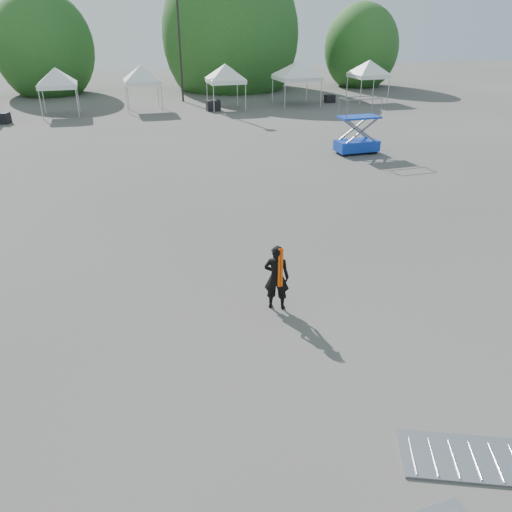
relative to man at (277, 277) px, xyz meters
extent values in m
plane|color=#474442|center=(0.02, 1.64, -0.86)|extent=(120.00, 120.00, 0.00)
cylinder|color=black|center=(3.02, 33.64, 3.89)|extent=(0.16, 0.16, 9.50)
cylinder|color=#382314|center=(-7.98, 41.64, 0.27)|extent=(0.36, 0.36, 2.27)
ellipsoid|color=#26551C|center=(-7.98, 41.64, 3.07)|extent=(4.16, 4.16, 4.78)
cylinder|color=#382314|center=(9.02, 40.64, 0.54)|extent=(0.36, 0.36, 2.80)
ellipsoid|color=#26551C|center=(9.02, 40.64, 3.98)|extent=(5.12, 5.12, 5.89)
cylinder|color=#382314|center=(22.02, 38.64, 0.19)|extent=(0.36, 0.36, 2.10)
ellipsoid|color=#26551C|center=(22.02, 38.64, 2.77)|extent=(3.84, 3.84, 4.42)
cylinder|color=silver|center=(-7.75, 28.49, 0.14)|extent=(0.06, 0.06, 2.00)
cylinder|color=silver|center=(-5.31, 28.49, 0.14)|extent=(0.06, 0.06, 2.00)
cylinder|color=silver|center=(-7.75, 30.93, 0.14)|extent=(0.06, 0.06, 2.00)
cylinder|color=silver|center=(-5.31, 30.93, 0.14)|extent=(0.06, 0.06, 2.00)
cube|color=white|center=(-6.53, 29.71, 1.22)|extent=(2.64, 2.64, 0.30)
pyramid|color=white|center=(-6.53, 29.71, 2.47)|extent=(3.73, 3.73, 1.10)
cylinder|color=silver|center=(-1.74, 28.82, 0.14)|extent=(0.06, 0.06, 2.00)
cylinder|color=silver|center=(0.71, 28.82, 0.14)|extent=(0.06, 0.06, 2.00)
cylinder|color=silver|center=(-1.74, 31.27, 0.14)|extent=(0.06, 0.06, 2.00)
cylinder|color=silver|center=(0.71, 31.27, 0.14)|extent=(0.06, 0.06, 2.00)
cube|color=white|center=(-0.52, 30.04, 1.22)|extent=(2.65, 2.65, 0.30)
pyramid|color=white|center=(-0.52, 30.04, 2.47)|extent=(3.74, 3.74, 1.10)
cylinder|color=silver|center=(4.45, 27.83, 0.14)|extent=(0.06, 0.06, 2.00)
cylinder|color=silver|center=(6.93, 27.83, 0.14)|extent=(0.06, 0.06, 2.00)
cylinder|color=silver|center=(4.45, 30.31, 0.14)|extent=(0.06, 0.06, 2.00)
cylinder|color=silver|center=(6.93, 30.31, 0.14)|extent=(0.06, 0.06, 2.00)
cube|color=white|center=(5.69, 29.07, 1.22)|extent=(2.68, 2.68, 0.30)
pyramid|color=white|center=(5.69, 29.07, 2.47)|extent=(3.80, 3.80, 1.10)
cylinder|color=silver|center=(10.12, 27.85, 0.14)|extent=(0.06, 0.06, 2.00)
cylinder|color=silver|center=(13.17, 27.85, 0.14)|extent=(0.06, 0.06, 2.00)
cylinder|color=silver|center=(10.12, 30.90, 0.14)|extent=(0.06, 0.06, 2.00)
cylinder|color=silver|center=(13.17, 30.90, 0.14)|extent=(0.06, 0.06, 2.00)
cube|color=white|center=(11.64, 29.38, 1.22)|extent=(3.25, 3.25, 0.30)
pyramid|color=white|center=(11.64, 29.38, 2.47)|extent=(4.59, 4.59, 1.10)
cylinder|color=silver|center=(16.65, 27.84, 0.14)|extent=(0.06, 0.06, 2.00)
cylinder|color=silver|center=(19.17, 27.84, 0.14)|extent=(0.06, 0.06, 2.00)
cylinder|color=silver|center=(16.65, 30.36, 0.14)|extent=(0.06, 0.06, 2.00)
cylinder|color=silver|center=(19.17, 30.36, 0.14)|extent=(0.06, 0.06, 2.00)
cube|color=white|center=(17.91, 29.10, 1.22)|extent=(2.72, 2.72, 0.30)
pyramid|color=white|center=(17.91, 29.10, 2.47)|extent=(3.85, 3.85, 1.10)
imported|color=black|center=(0.00, 0.00, 0.00)|extent=(0.74, 0.64, 1.72)
cube|color=#FB4A05|center=(0.00, -0.17, 0.34)|extent=(0.14, 0.02, 1.03)
cube|color=#0C46A1|center=(9.09, 13.55, -0.45)|extent=(2.24, 1.15, 0.56)
cube|color=#0C46A1|center=(9.09, 13.55, 1.03)|extent=(2.15, 1.10, 0.09)
cylinder|color=black|center=(8.27, 13.07, -0.70)|extent=(0.34, 0.14, 0.33)
cylinder|color=black|center=(9.93, 13.10, -0.70)|extent=(0.34, 0.14, 0.33)
cylinder|color=black|center=(8.25, 14.00, -0.70)|extent=(0.34, 0.14, 0.33)
cylinder|color=black|center=(9.92, 14.03, -0.70)|extent=(0.34, 0.14, 0.33)
cube|color=#94969B|center=(1.47, -5.45, -0.84)|extent=(2.30, 1.75, 0.05)
cube|color=black|center=(-10.24, 27.67, -0.50)|extent=(1.12, 0.99, 0.73)
cube|color=black|center=(4.52, 28.48, -0.47)|extent=(1.02, 0.80, 0.79)
cube|color=black|center=(14.74, 29.58, -0.55)|extent=(0.80, 0.63, 0.62)
camera|label=1|loc=(-3.58, -10.23, 5.85)|focal=35.00mm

